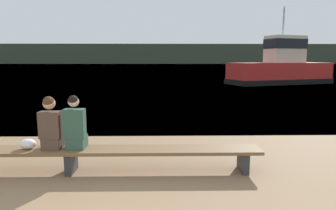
# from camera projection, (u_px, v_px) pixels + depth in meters

# --- Properties ---
(water_surface) EXTENTS (240.00, 240.00, 0.00)m
(water_surface) POSITION_uv_depth(u_px,v_px,m) (160.00, 64.00, 126.73)
(water_surface) COLOR #386084
(water_surface) RESTS_ON ground
(far_shoreline) EXTENTS (600.00, 12.00, 9.07)m
(far_shoreline) POSITION_uv_depth(u_px,v_px,m) (160.00, 54.00, 142.77)
(far_shoreline) COLOR #384233
(far_shoreline) RESTS_ON ground
(bench_main) EXTENTS (6.98, 0.54, 0.44)m
(bench_main) POSITION_uv_depth(u_px,v_px,m) (71.00, 153.00, 5.49)
(bench_main) COLOR brown
(bench_main) RESTS_ON ground
(person_left) EXTENTS (0.37, 0.41, 0.98)m
(person_left) POSITION_uv_depth(u_px,v_px,m) (51.00, 126.00, 5.41)
(person_left) COLOR #4C382D
(person_left) RESTS_ON bench_main
(person_right) EXTENTS (0.37, 0.40, 0.99)m
(person_right) POSITION_uv_depth(u_px,v_px,m) (75.00, 126.00, 5.43)
(person_right) COLOR #2D4C3D
(person_right) RESTS_ON bench_main
(shopping_bag) EXTENTS (0.29, 0.22, 0.19)m
(shopping_bag) POSITION_uv_depth(u_px,v_px,m) (28.00, 144.00, 5.47)
(shopping_bag) COLOR white
(shopping_bag) RESTS_ON bench_main
(tugboat_red) EXTENTS (9.45, 5.69, 6.38)m
(tugboat_red) POSITION_uv_depth(u_px,v_px,m) (281.00, 69.00, 25.51)
(tugboat_red) COLOR red
(tugboat_red) RESTS_ON water_surface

